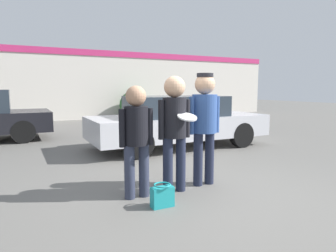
{
  "coord_description": "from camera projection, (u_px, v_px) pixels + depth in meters",
  "views": [
    {
      "loc": [
        -2.47,
        -3.76,
        1.56
      ],
      "look_at": [
        -0.39,
        0.33,
        0.98
      ],
      "focal_mm": 32.0,
      "sensor_mm": 36.0,
      "label": 1
    }
  ],
  "objects": [
    {
      "name": "ground_plane",
      "position": [
        200.0,
        190.0,
        4.63
      ],
      "size": [
        56.0,
        56.0,
        0.0
      ],
      "primitive_type": "plane",
      "color": "#66635E"
    },
    {
      "name": "shrub",
      "position": [
        134.0,
        105.0,
        15.28
      ],
      "size": [
        1.44,
        1.44,
        1.44
      ],
      "color": "#285B2D",
      "rests_on": "ground"
    },
    {
      "name": "storefront_building",
      "position": [
        72.0,
        84.0,
        14.66
      ],
      "size": [
        24.0,
        0.22,
        3.48
      ],
      "color": "silver",
      "rests_on": "ground"
    },
    {
      "name": "handbag",
      "position": [
        162.0,
        196.0,
        3.95
      ],
      "size": [
        0.3,
        0.23,
        0.31
      ],
      "color": "teal",
      "rests_on": "ground"
    },
    {
      "name": "person_right",
      "position": [
        204.0,
        117.0,
        4.77
      ],
      "size": [
        0.57,
        0.4,
        1.8
      ],
      "color": "#1E2338",
      "rests_on": "ground"
    },
    {
      "name": "person_middle_with_frisbee",
      "position": [
        175.0,
        123.0,
        4.43
      ],
      "size": [
        0.52,
        0.57,
        1.74
      ],
      "color": "#1E2338",
      "rests_on": "ground"
    },
    {
      "name": "person_left",
      "position": [
        136.0,
        133.0,
        4.21
      ],
      "size": [
        0.51,
        0.34,
        1.6
      ],
      "color": "#2D3347",
      "rests_on": "ground"
    },
    {
      "name": "parked_car_near",
      "position": [
        178.0,
        121.0,
        7.99
      ],
      "size": [
        4.7,
        1.89,
        1.36
      ],
      "color": "silver",
      "rests_on": "ground"
    }
  ]
}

